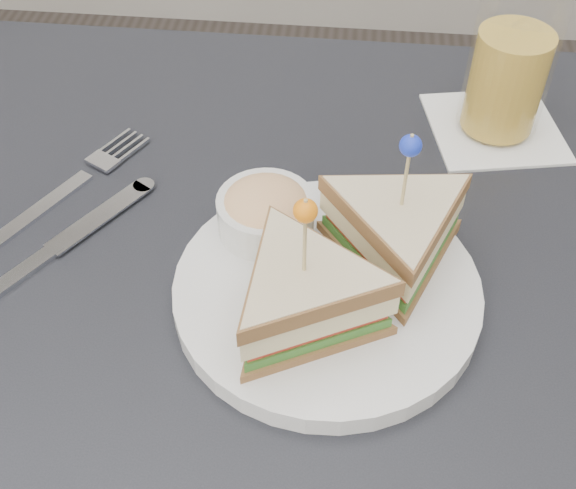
# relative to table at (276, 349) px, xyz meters

# --- Properties ---
(table) EXTENTS (0.80, 0.80, 0.75)m
(table) POSITION_rel_table_xyz_m (0.00, 0.00, 0.00)
(table) COLOR black
(table) RESTS_ON ground
(plate_meal) EXTENTS (0.28, 0.26, 0.14)m
(plate_meal) POSITION_rel_table_xyz_m (0.05, 0.00, 0.12)
(plate_meal) COLOR silver
(plate_meal) RESTS_ON table
(cutlery_fork) EXTENTS (0.12, 0.19, 0.01)m
(cutlery_fork) POSITION_rel_table_xyz_m (-0.20, 0.11, 0.08)
(cutlery_fork) COLOR silver
(cutlery_fork) RESTS_ON table
(cutlery_knife) EXTENTS (0.12, 0.18, 0.01)m
(cutlery_knife) POSITION_rel_table_xyz_m (-0.19, 0.03, 0.08)
(cutlery_knife) COLOR silver
(cutlery_knife) RESTS_ON table
(drink_set) EXTENTS (0.15, 0.15, 0.16)m
(drink_set) POSITION_rel_table_xyz_m (0.20, 0.24, 0.15)
(drink_set) COLOR white
(drink_set) RESTS_ON table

